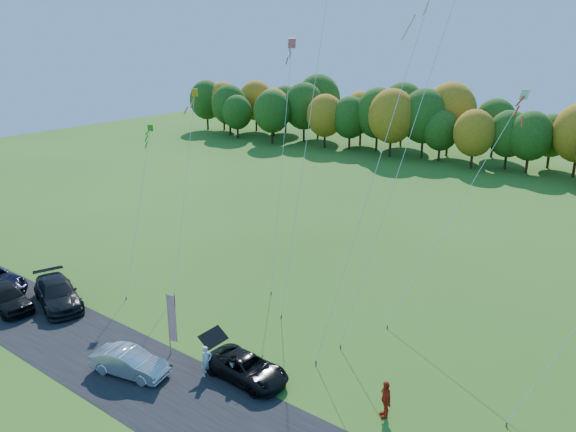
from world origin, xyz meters
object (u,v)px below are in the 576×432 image
Objects in this scene: person_east at (386,399)px; feather_flag at (171,318)px; black_suv at (247,368)px; silver_sedan at (129,362)px.

feather_flag is at bearing -124.83° from person_east.
person_east is (7.34, 1.72, 0.30)m from black_suv.
feather_flag is (-4.95, -0.75, 1.70)m from black_suv.
silver_sedan is (-5.36, -3.48, 0.05)m from black_suv.
black_suv is 2.50× the size of person_east.
black_suv is 5.28m from feather_flag.
black_suv is 6.40m from silver_sedan.
feather_flag reaches higher than silver_sedan.
person_east reaches higher than silver_sedan.
person_east is 0.50× the size of feather_flag.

